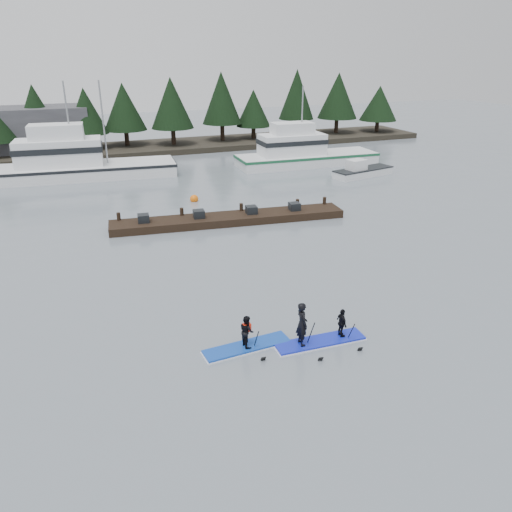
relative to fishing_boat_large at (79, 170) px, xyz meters
name	(u,v)px	position (x,y,z in m)	size (l,w,h in m)	color
ground	(311,335)	(6.92, -31.31, -0.68)	(160.00, 160.00, 0.00)	slate
far_shore	(138,149)	(6.92, 10.69, -0.38)	(70.00, 8.00, 0.60)	#2D281E
treeline	(138,151)	(6.92, 10.69, -0.68)	(60.00, 4.00, 8.00)	black
fishing_boat_large	(79,170)	(0.00, 0.00, 0.00)	(16.16, 5.90, 9.13)	white
fishing_boat_medium	(303,159)	(20.90, -2.62, -0.09)	(14.02, 4.60, 8.33)	white
skiff	(363,172)	(23.80, -8.82, -0.34)	(5.85, 1.76, 0.68)	white
floating_dock	(229,219)	(8.39, -16.83, -0.42)	(15.31, 2.04, 0.51)	black
buoy_b	(194,201)	(7.55, -11.06, -0.68)	(0.62, 0.62, 0.62)	orange
buoy_c	(278,169)	(17.85, -3.45, -0.68)	(0.48, 0.48, 0.48)	orange
paddleboard_solo	(247,338)	(4.19, -31.27, -0.25)	(3.43, 1.16, 1.84)	#113FA6
paddleboard_duo	(317,330)	(6.80, -31.96, -0.07)	(3.61, 1.19, 2.36)	#1323B7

